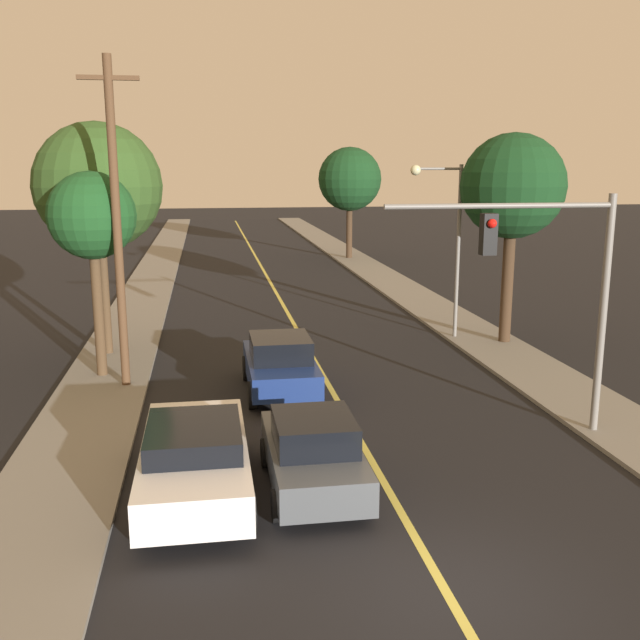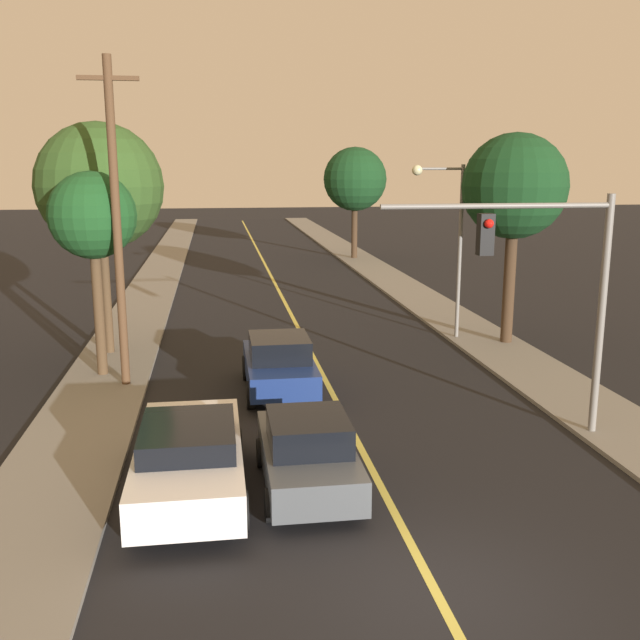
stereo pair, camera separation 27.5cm
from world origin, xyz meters
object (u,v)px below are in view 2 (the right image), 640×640
at_px(tree_left_near, 93,217).
at_px(tree_right_near, 515,188).
at_px(tree_right_far, 355,179).
at_px(utility_pole_left, 116,220).
at_px(tree_left_far, 100,187).
at_px(car_outer_lane_front, 189,456).
at_px(traffic_signal_mast, 550,272).
at_px(streetlamp_right, 448,226).
at_px(car_near_lane_second, 279,364).
at_px(car_near_lane_front, 308,453).

bearing_deg(tree_left_near, tree_right_near, 8.59).
xyz_separation_m(tree_right_near, tree_right_far, (-0.83, 23.94, -0.17)).
bearing_deg(utility_pole_left, tree_left_far, 104.36).
bearing_deg(car_outer_lane_front, tree_left_near, 108.89).
xyz_separation_m(traffic_signal_mast, streetlamp_right, (0.77, 9.55, 0.24)).
distance_m(car_outer_lane_front, tree_left_near, 9.66).
relative_size(tree_left_near, tree_left_far, 0.80).
bearing_deg(streetlamp_right, traffic_signal_mast, -94.63).
height_order(streetlamp_right, tree_right_near, tree_right_near).
bearing_deg(streetlamp_right, car_near_lane_second, -141.04).
bearing_deg(utility_pole_left, streetlamp_right, 21.03).
bearing_deg(tree_right_far, car_near_lane_front, -102.48).
xyz_separation_m(streetlamp_right, tree_left_far, (-11.73, -0.44, 1.41)).
bearing_deg(car_outer_lane_front, tree_right_far, 73.93).
xyz_separation_m(car_near_lane_front, utility_pole_left, (-4.32, 7.30, 4.00)).
bearing_deg(car_near_lane_front, tree_left_far, 115.56).
distance_m(utility_pole_left, tree_right_near, 13.16).
relative_size(car_near_lane_second, traffic_signal_mast, 0.76).
xyz_separation_m(traffic_signal_mast, tree_right_near, (2.75, 8.55, 1.58)).
height_order(car_near_lane_second, streetlamp_right, streetlamp_right).
relative_size(car_near_lane_front, traffic_signal_mast, 0.71).
distance_m(traffic_signal_mast, tree_left_near, 12.65).
distance_m(utility_pole_left, tree_left_far, 3.91).
height_order(car_near_lane_front, traffic_signal_mast, traffic_signal_mast).
relative_size(car_outer_lane_front, tree_right_near, 0.68).
bearing_deg(tree_right_near, car_near_lane_front, -128.94).
height_order(car_near_lane_second, traffic_signal_mast, traffic_signal_mast).
height_order(car_near_lane_front, utility_pole_left, utility_pole_left).
relative_size(car_outer_lane_front, utility_pole_left, 0.55).
bearing_deg(tree_left_near, traffic_signal_mast, -31.01).
bearing_deg(tree_left_near, car_outer_lane_front, -71.11).
bearing_deg(tree_left_near, tree_right_far, 63.89).
height_order(utility_pole_left, tree_right_far, utility_pole_left).
relative_size(car_near_lane_second, car_outer_lane_front, 0.85).
bearing_deg(tree_right_near, streetlamp_right, 153.28).
relative_size(car_outer_lane_front, tree_left_near, 0.82).
height_order(utility_pole_left, tree_left_near, utility_pole_left).
bearing_deg(car_near_lane_second, car_near_lane_front, -90.00).
bearing_deg(car_near_lane_front, tree_right_far, 77.52).
height_order(car_near_lane_front, tree_right_far, tree_right_far).
relative_size(streetlamp_right, tree_left_far, 0.82).
relative_size(car_near_lane_front, utility_pole_left, 0.44).
height_order(tree_left_near, tree_right_near, tree_right_near).
distance_m(car_near_lane_front, streetlamp_right, 13.58).
bearing_deg(utility_pole_left, car_near_lane_second, -14.10).
distance_m(car_outer_lane_front, tree_left_far, 12.30).
distance_m(car_near_lane_front, tree_left_near, 10.62).
bearing_deg(streetlamp_right, tree_left_near, -165.28).
relative_size(car_outer_lane_front, tree_right_far, 0.67).
bearing_deg(tree_right_near, tree_left_near, -171.41).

